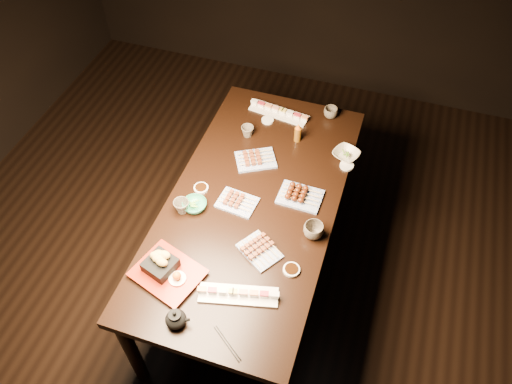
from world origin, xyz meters
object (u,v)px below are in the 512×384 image
at_px(dining_table, 253,240).
at_px(tempura_tray, 167,269).
at_px(yakitori_plate_right, 260,249).
at_px(teacup_far_left, 247,131).
at_px(edamame_bowl_green, 195,205).
at_px(teacup_mid_right, 313,231).
at_px(edamame_bowl_cream, 346,154).
at_px(teapot, 176,318).
at_px(teacup_far_right, 331,112).
at_px(sushi_platter_far, 279,111).
at_px(yakitori_plate_center, 237,200).
at_px(teacup_near_left, 182,207).
at_px(condiment_bottle, 298,132).
at_px(sushi_platter_near, 238,293).
at_px(yakitori_plate_left, 256,157).

height_order(dining_table, tempura_tray, tempura_tray).
xyz_separation_m(yakitori_plate_right, teacup_far_left, (-0.33, 0.78, 0.01)).
bearing_deg(edamame_bowl_green, teacup_mid_right, 1.94).
xyz_separation_m(edamame_bowl_cream, teapot, (-0.52, -1.27, 0.03)).
xyz_separation_m(yakitori_plate_right, edamame_bowl_green, (-0.42, 0.16, -0.01)).
bearing_deg(yakitori_plate_right, teacup_far_right, 117.34).
distance_m(teacup_far_left, teapot, 1.26).
bearing_deg(sushi_platter_far, teapot, 96.89).
distance_m(teacup_mid_right, teacup_far_right, 0.93).
relative_size(dining_table, tempura_tray, 5.70).
height_order(yakitori_plate_center, tempura_tray, tempura_tray).
bearing_deg(teacup_mid_right, dining_table, 161.91).
height_order(edamame_bowl_green, tempura_tray, tempura_tray).
bearing_deg(teacup_near_left, teacup_far_right, 59.49).
relative_size(yakitori_plate_center, teacup_near_left, 2.46).
bearing_deg(condiment_bottle, dining_table, -100.98).
relative_size(yakitori_plate_center, edamame_bowl_cream, 1.42).
height_order(edamame_bowl_green, teacup_far_left, teacup_far_left).
relative_size(sushi_platter_far, tempura_tray, 1.21).
bearing_deg(yakitori_plate_center, yakitori_plate_right, -44.76).
relative_size(dining_table, condiment_bottle, 13.81).
height_order(yakitori_plate_center, edamame_bowl_green, yakitori_plate_center).
relative_size(teacup_mid_right, teapot, 0.92).
bearing_deg(sushi_platter_far, yakitori_plate_center, 97.70).
height_order(dining_table, teacup_far_right, teacup_far_right).
height_order(yakitori_plate_center, teacup_far_right, teacup_far_right).
bearing_deg(teacup_near_left, teacup_mid_right, 5.35).
bearing_deg(dining_table, yakitori_plate_center, -137.21).
xyz_separation_m(edamame_bowl_green, edamame_bowl_cream, (0.70, 0.63, -0.00)).
xyz_separation_m(sushi_platter_far, teacup_near_left, (-0.27, -0.92, 0.02)).
bearing_deg(teacup_far_right, sushi_platter_near, -95.42).
height_order(sushi_platter_far, yakitori_plate_center, yakitori_plate_center).
relative_size(sushi_platter_near, teacup_near_left, 4.42).
relative_size(tempura_tray, condiment_bottle, 2.42).
xyz_separation_m(sushi_platter_far, edamame_bowl_cream, (0.48, -0.24, -0.01)).
height_order(sushi_platter_near, teacup_far_left, teacup_far_left).
bearing_deg(yakitori_plate_center, yakitori_plate_left, 96.91).
relative_size(sushi_platter_near, condiment_bottle, 2.87).
bearing_deg(sushi_platter_far, condiment_bottle, 139.48).
distance_m(teacup_far_right, teapot, 1.63).
distance_m(teacup_far_left, condiment_bottle, 0.31).
bearing_deg(condiment_bottle, teacup_far_right, 62.41).
relative_size(sushi_platter_far, condiment_bottle, 2.93).
bearing_deg(sushi_platter_far, teacup_far_left, 72.11).
bearing_deg(condiment_bottle, teacup_mid_right, -68.22).
distance_m(dining_table, yakitori_plate_left, 0.51).
bearing_deg(teacup_near_left, edamame_bowl_cream, 42.04).
distance_m(yakitori_plate_right, condiment_bottle, 0.84).
height_order(teacup_near_left, condiment_bottle, condiment_bottle).
relative_size(sushi_platter_far, teapot, 3.33).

